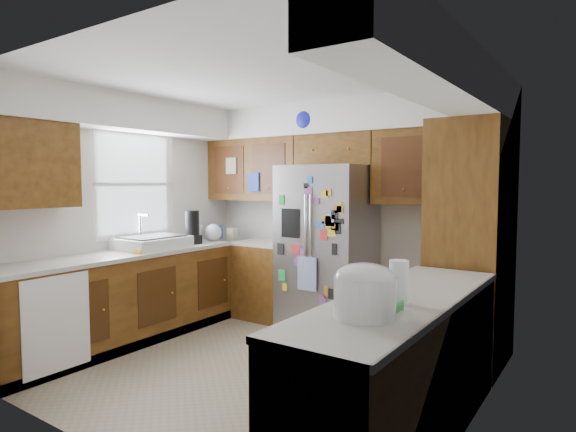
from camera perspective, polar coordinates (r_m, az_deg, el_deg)
The scene contains 12 objects.
floor at distance 4.46m, azimuth -3.53°, elevation -17.34°, with size 3.60×3.60×0.00m, color gray.
room_shell at distance 4.51m, azimuth -1.82°, elevation 6.56°, with size 3.64×3.24×2.52m.
left_counter_run at distance 5.26m, azimuth -15.28°, elevation -9.24°, with size 1.36×3.20×0.92m.
right_counter_run at distance 3.22m, azimuth 13.31°, elevation -18.01°, with size 0.63×2.25×0.92m.
pantry at distance 4.57m, azimuth 20.86°, elevation -3.12°, with size 0.60×0.90×2.15m, color #44260D.
fridge at distance 5.20m, azimuth 4.65°, elevation -3.97°, with size 0.90×0.79×1.80m.
bridge_cabinet at distance 5.36m, azimuth 5.93°, elevation 7.77°, with size 0.96×0.34×0.35m, color #44260D.
fridge_top_items at distance 5.40m, azimuth 3.99°, elevation 11.10°, with size 0.77×0.32×0.32m.
sink_assembly at distance 5.31m, azimuth -15.77°, elevation -3.00°, with size 0.52×0.71×0.37m.
left_counter_clutter at distance 5.75m, azimuth -10.02°, elevation -1.75°, with size 0.33×0.84×0.38m.
rice_cooker at distance 2.55m, azimuth 9.08°, elevation -8.58°, with size 0.33×0.32×0.28m.
paper_towel at distance 2.88m, azimuth 13.00°, elevation -7.63°, with size 0.11×0.11×0.25m, color white.
Camera 1 is at (2.56, -3.26, 1.62)m, focal length 30.00 mm.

